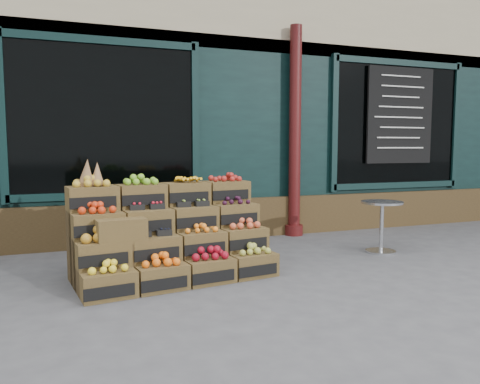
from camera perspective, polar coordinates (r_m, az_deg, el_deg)
name	(u,v)px	position (r m, az deg, el deg)	size (l,w,h in m)	color
ground	(280,276)	(5.10, 4.92, -10.21)	(60.00, 60.00, 0.00)	#4B4B4E
shop_facade	(174,96)	(9.83, -8.01, 11.46)	(12.00, 6.24, 4.80)	black
crate_display	(170,240)	(5.07, -8.49, -5.79)	(2.13, 1.24, 1.26)	brown
spare_crates	(121,254)	(4.73, -14.33, -7.28)	(0.50, 0.38, 0.70)	brown
bistro_table	(382,221)	(6.37, 16.88, -3.37)	(0.54, 0.54, 0.67)	#B7BABE
shopkeeper	(105,178)	(7.25, -16.16, 1.66)	(0.67, 0.44, 1.83)	#154B1B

